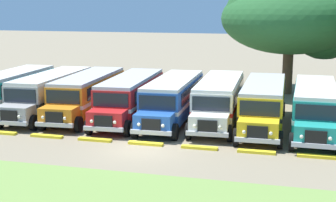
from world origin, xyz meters
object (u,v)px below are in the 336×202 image
Objects in this scene: parked_bus_slot_2 at (88,93)px; parked_bus_slot_3 at (130,95)px; parked_bus_slot_5 at (219,98)px; parked_bus_slot_4 at (173,97)px; broad_shade_tree at (292,17)px; parked_bus_slot_0 at (10,89)px; parked_bus_slot_7 at (315,106)px; parked_bus_slot_1 at (51,92)px; parked_bus_slot_6 at (264,102)px.

parked_bus_slot_2 and parked_bus_slot_3 have the same top height.
parked_bus_slot_2 and parked_bus_slot_5 have the same top height.
parked_bus_slot_2 is 6.31m from parked_bus_slot_4.
parked_bus_slot_2 is at bearing -136.15° from broad_shade_tree.
parked_bus_slot_0 is 15.43m from parked_bus_slot_5.
parked_bus_slot_4 is at bearing -91.80° from parked_bus_slot_7.
broad_shade_tree is at bearing -171.56° from parked_bus_slot_7.
parked_bus_slot_1 and parked_bus_slot_4 have the same top height.
broad_shade_tree is (13.58, 13.05, 5.04)m from parked_bus_slot_2.
parked_bus_slot_0 and parked_bus_slot_6 have the same top height.
parked_bus_slot_3 is 1.00× the size of parked_bus_slot_5.
parked_bus_slot_0 is 24.22m from broad_shade_tree.
parked_bus_slot_1 is 1.00× the size of parked_bus_slot_3.
broad_shade_tree is at bearing 138.48° from parked_bus_slot_3.
parked_bus_slot_0 is 1.00× the size of parked_bus_slot_2.
parked_bus_slot_6 is (6.02, -0.14, 0.00)m from parked_bus_slot_4.
broad_shade_tree reaches higher than parked_bus_slot_0.
broad_shade_tree is (-1.90, 13.64, 5.04)m from parked_bus_slot_7.
parked_bus_slot_2 is 9.38m from parked_bus_slot_5.
broad_shade_tree reaches higher than parked_bus_slot_1.
parked_bus_slot_2 is at bearing -92.97° from parked_bus_slot_6.
broad_shade_tree is at bearing 121.11° from parked_bus_slot_0.
parked_bus_slot_7 is at bearing 86.06° from parked_bus_slot_0.
parked_bus_slot_0 is 1.00× the size of parked_bus_slot_7.
broad_shade_tree is (1.26, 13.41, 5.04)m from parked_bus_slot_6.
parked_bus_slot_2 is at bearing -91.17° from parked_bus_slot_5.
parked_bus_slot_7 is (6.11, -0.85, 0.00)m from parked_bus_slot_5.
parked_bus_slot_7 is at bearing 79.33° from parked_bus_slot_5.
parked_bus_slot_0 is 1.00× the size of parked_bus_slot_4.
parked_bus_slot_2 is 0.91× the size of broad_shade_tree.
broad_shade_tree is (4.21, 12.79, 5.04)m from parked_bus_slot_5.
parked_bus_slot_1 and parked_bus_slot_6 have the same top height.
parked_bus_slot_4 is 6.02m from parked_bus_slot_6.
parked_bus_slot_5 is 1.00× the size of parked_bus_slot_7.
parked_bus_slot_2 and parked_bus_slot_4 have the same top height.
parked_bus_slot_6 and parked_bus_slot_7 have the same top height.
parked_bus_slot_6 is (12.32, -0.36, 0.00)m from parked_bus_slot_2.
parked_bus_slot_5 is at bearing -103.08° from parked_bus_slot_6.
parked_bus_slot_5 is (6.11, 0.43, 0.00)m from parked_bus_slot_3.
parked_bus_slot_1 and parked_bus_slot_2 have the same top height.
parked_bus_slot_3 is (9.31, 0.03, 0.00)m from parked_bus_slot_0.
parked_bus_slot_0 is 1.00× the size of parked_bus_slot_3.
parked_bus_slot_6 is 3.16m from parked_bus_slot_7.
parked_bus_slot_2 is 1.01× the size of parked_bus_slot_6.
parked_bus_slot_2 is 1.00× the size of parked_bus_slot_3.
parked_bus_slot_1 is at bearing -91.62° from parked_bus_slot_6.
parked_bus_slot_0 and parked_bus_slot_7 have the same top height.
broad_shade_tree is at bearing 126.77° from parked_bus_slot_1.
parked_bus_slot_2 and parked_bus_slot_6 have the same top height.
parked_bus_slot_4 is 1.00× the size of parked_bus_slot_7.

